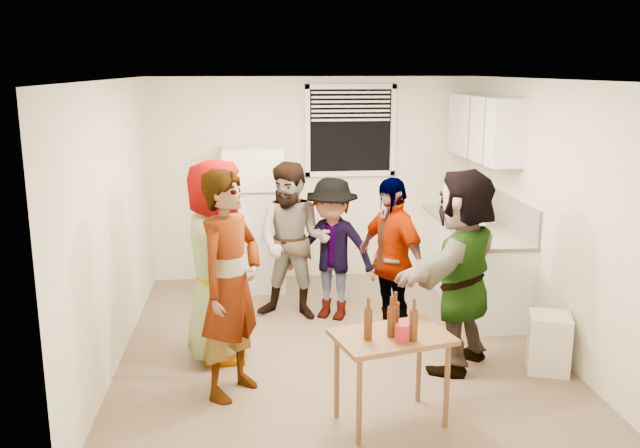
{
  "coord_description": "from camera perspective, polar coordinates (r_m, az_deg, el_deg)",
  "views": [
    {
      "loc": [
        -0.78,
        -6.03,
        2.6
      ],
      "look_at": [
        -0.13,
        0.21,
        1.15
      ],
      "focal_mm": 38.0,
      "sensor_mm": 36.0,
      "label": 1
    }
  ],
  "objects": [
    {
      "name": "beer_bottle_counter",
      "position": [
        7.55,
        12.62,
        -0.31
      ],
      "size": [
        0.06,
        0.06,
        0.23
      ],
      "primitive_type": "cylinder",
      "color": "#47230C",
      "rests_on": "countertop"
    },
    {
      "name": "guest_back_left",
      "position": [
        7.31,
        -2.22,
        -7.82
      ],
      "size": [
        1.29,
        1.83,
        0.63
      ],
      "primitive_type": "imported",
      "rotation": [
        0.0,
        0.0,
        -0.32
      ],
      "color": "brown",
      "rests_on": "ground"
    },
    {
      "name": "red_cup",
      "position": [
        4.93,
        6.9,
        -9.78
      ],
      "size": [
        0.1,
        0.1,
        0.13
      ],
      "primitive_type": "cylinder",
      "color": "#AD1830",
      "rests_on": "serving_table"
    },
    {
      "name": "guest_black",
      "position": [
        6.8,
        5.81,
        -9.54
      ],
      "size": [
        1.86,
        1.56,
        0.39
      ],
      "primitive_type": "imported",
      "rotation": [
        0.0,
        0.0,
        -1.11
      ],
      "color": "black",
      "rests_on": "ground"
    },
    {
      "name": "beer_bottle_table",
      "position": [
        5.0,
        5.99,
        -9.4
      ],
      "size": [
        0.06,
        0.06,
        0.23
      ],
      "primitive_type": "cylinder",
      "color": "#47230C",
      "rests_on": "serving_table"
    },
    {
      "name": "backsplash",
      "position": [
        7.84,
        14.86,
        1.4
      ],
      "size": [
        0.03,
        2.2,
        0.36
      ],
      "primitive_type": "cube",
      "color": "beige",
      "rests_on": "countertop"
    },
    {
      "name": "guest_stripe",
      "position": [
        5.78,
        -7.27,
        -13.84
      ],
      "size": [
        1.9,
        1.62,
        0.44
      ],
      "primitive_type": "imported",
      "rotation": [
        0.0,
        0.0,
        0.96
      ],
      "color": "#141933",
      "rests_on": "ground"
    },
    {
      "name": "window",
      "position": [
        8.36,
        2.58,
        7.86
      ],
      "size": [
        1.12,
        0.1,
        1.06
      ],
      "primitive_type": null,
      "color": "white",
      "rests_on": "room"
    },
    {
      "name": "paper_towel",
      "position": [
        7.52,
        13.35,
        -0.41
      ],
      "size": [
        0.13,
        0.13,
        0.29
      ],
      "primitive_type": "cylinder",
      "color": "white",
      "rests_on": "countertop"
    },
    {
      "name": "room",
      "position": [
        6.61,
        1.36,
        -10.15
      ],
      "size": [
        4.0,
        4.5,
        2.5
      ],
      "primitive_type": null,
      "color": "white",
      "rests_on": "ground"
    },
    {
      "name": "trash_bin",
      "position": [
        6.33,
        18.7,
        -9.49
      ],
      "size": [
        0.44,
        0.44,
        0.51
      ],
      "primitive_type": "cube",
      "rotation": [
        0.0,
        0.0,
        -0.33
      ],
      "color": "silver",
      "rests_on": "ground"
    },
    {
      "name": "picture_frame",
      "position": [
        8.12,
        13.65,
        1.04
      ],
      "size": [
        0.02,
        0.16,
        0.13
      ],
      "primitive_type": "cube",
      "color": "gold",
      "rests_on": "countertop"
    },
    {
      "name": "upper_cabinets",
      "position": [
        7.85,
        13.65,
        7.91
      ],
      "size": [
        0.34,
        1.6,
        0.7
      ],
      "primitive_type": "cube",
      "color": "white",
      "rests_on": "room"
    },
    {
      "name": "kettle",
      "position": [
        8.01,
        11.88,
        0.49
      ],
      "size": [
        0.27,
        0.24,
        0.2
      ],
      "primitive_type": null,
      "rotation": [
        0.0,
        0.0,
        -0.19
      ],
      "color": "silver",
      "rests_on": "countertop"
    },
    {
      "name": "guest_orange",
      "position": [
        6.32,
        11.51,
        -11.56
      ],
      "size": [
        2.43,
        2.41,
        0.53
      ],
      "primitive_type": "imported",
      "rotation": [
        0.0,
        0.0,
        4.01
      ],
      "color": "#F49B4B",
      "rests_on": "ground"
    },
    {
      "name": "blue_cup",
      "position": [
        7.16,
        12.75,
        -1.05
      ],
      "size": [
        0.1,
        0.1,
        0.13
      ],
      "primitive_type": "cylinder",
      "color": "#0C14A3",
      "rests_on": "countertop"
    },
    {
      "name": "serving_table",
      "position": [
        5.34,
        5.91,
        -16.21
      ],
      "size": [
        0.94,
        0.74,
        0.7
      ],
      "primitive_type": null,
      "rotation": [
        0.0,
        0.0,
        0.25
      ],
      "color": "brown",
      "rests_on": "ground"
    },
    {
      "name": "guest_grey",
      "position": [
        6.43,
        -8.42,
        -10.99
      ],
      "size": [
        1.84,
        0.92,
        0.58
      ],
      "primitive_type": "imported",
      "rotation": [
        0.0,
        0.0,
        1.56
      ],
      "color": "gray",
      "rests_on": "ground"
    },
    {
      "name": "counter_lower",
      "position": [
        7.9,
        12.65,
        -3.25
      ],
      "size": [
        0.6,
        2.2,
        0.86
      ],
      "primitive_type": "cube",
      "color": "white",
      "rests_on": "ground"
    },
    {
      "name": "refrigerator",
      "position": [
        8.1,
        -5.57,
        0.48
      ],
      "size": [
        0.7,
        0.7,
        1.7
      ],
      "primitive_type": "cube",
      "color": "white",
      "rests_on": "ground"
    },
    {
      "name": "wine_bottle",
      "position": [
        8.56,
        11.4,
        1.31
      ],
      "size": [
        0.07,
        0.07,
        0.28
      ],
      "primitive_type": "cylinder",
      "color": "black",
      "rests_on": "countertop"
    },
    {
      "name": "countertop",
      "position": [
        7.79,
        12.81,
        -0.07
      ],
      "size": [
        0.64,
        2.22,
        0.04
      ],
      "primitive_type": "cube",
      "color": "#BCB196",
      "rests_on": "counter_lower"
    },
    {
      "name": "guest_back_right",
      "position": [
        7.3,
        0.99,
        -7.84
      ],
      "size": [
        1.57,
        1.78,
        0.56
      ],
      "primitive_type": "imported",
      "rotation": [
        0.0,
        0.0,
        -0.49
      ],
      "color": "#3B3B3F",
      "rests_on": "ground"
    }
  ]
}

